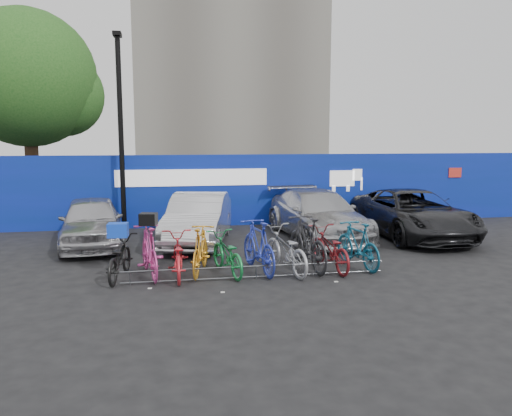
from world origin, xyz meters
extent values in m
plane|color=black|center=(0.00, 0.00, 0.00)|extent=(100.00, 100.00, 0.00)
cube|color=navy|center=(0.00, 6.00, 1.20)|extent=(22.00, 0.15, 2.40)
cube|color=white|center=(-1.00, 5.90, 1.65)|extent=(5.00, 0.02, 0.55)
cube|color=white|center=(4.20, 5.90, 1.55)|extent=(1.20, 0.02, 0.90)
cube|color=red|center=(8.50, 5.90, 1.70)|extent=(0.50, 0.02, 0.35)
cylinder|color=#382314|center=(-7.00, 10.00, 2.00)|extent=(0.50, 0.50, 4.00)
sphere|color=#1A4B17|center=(-7.00, 10.00, 5.20)|extent=(5.20, 5.20, 5.20)
sphere|color=#1A4B17|center=(-5.80, 10.30, 4.60)|extent=(3.20, 3.20, 3.20)
cylinder|color=black|center=(-3.20, 5.40, 3.00)|extent=(0.16, 0.16, 6.00)
cube|color=black|center=(-3.20, 5.40, 6.05)|extent=(0.25, 0.50, 0.12)
cylinder|color=#595B60|center=(0.00, -0.60, 0.28)|extent=(5.60, 0.03, 0.03)
cylinder|color=#595B60|center=(0.00, -0.60, 0.05)|extent=(5.60, 0.03, 0.03)
cylinder|color=#595B60|center=(-2.60, -0.60, 0.14)|extent=(0.03, 0.03, 0.28)
cylinder|color=#595B60|center=(-1.30, -0.60, 0.14)|extent=(0.03, 0.03, 0.28)
cylinder|color=#595B60|center=(0.00, -0.60, 0.14)|extent=(0.03, 0.03, 0.28)
cylinder|color=#595B60|center=(1.30, -0.60, 0.14)|extent=(0.03, 0.03, 0.28)
cylinder|color=#595B60|center=(2.60, -0.60, 0.14)|extent=(0.03, 0.03, 0.28)
imported|color=#A7A7AC|center=(-3.89, 3.34, 0.68)|extent=(2.10, 4.19, 1.37)
imported|color=#BCBDC1|center=(-0.98, 3.19, 0.70)|extent=(2.34, 4.46, 1.40)
imported|color=#A7A7AB|center=(2.56, 3.40, 0.70)|extent=(2.45, 5.02, 1.41)
imported|color=black|center=(5.41, 3.07, 0.70)|extent=(2.35, 5.07, 1.41)
imported|color=black|center=(-2.85, -0.08, 0.45)|extent=(0.86, 1.80, 0.91)
imported|color=#DA3F93|center=(-2.22, -0.02, 0.56)|extent=(0.88, 1.94, 1.13)
imported|color=red|center=(-1.63, -0.19, 0.48)|extent=(0.63, 1.81, 0.95)
imported|color=orange|center=(-1.13, 0.02, 0.53)|extent=(0.90, 1.84, 1.06)
imported|color=#177D3A|center=(-0.57, -0.13, 0.46)|extent=(1.01, 1.84, 0.92)
imported|color=#2939B7|center=(0.15, -0.07, 0.59)|extent=(0.88, 2.03, 1.18)
imported|color=#A1A3A8|center=(0.73, -0.19, 0.51)|extent=(1.12, 2.04, 1.02)
imported|color=#2A2A2D|center=(1.28, -0.01, 0.61)|extent=(0.87, 2.11, 1.23)
imported|color=maroon|center=(1.77, -0.15, 0.48)|extent=(0.87, 1.90, 0.96)
imported|color=#135674|center=(2.46, -0.08, 0.54)|extent=(0.83, 1.85, 1.07)
cube|color=blue|center=(-2.85, -0.08, 1.05)|extent=(0.43, 0.34, 0.29)
cube|color=black|center=(-2.22, -0.02, 1.26)|extent=(0.40, 0.38, 0.26)
camera|label=1|loc=(-1.78, -10.69, 2.98)|focal=35.00mm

